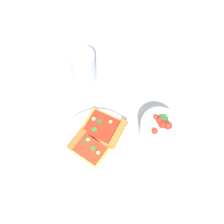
{
  "coord_description": "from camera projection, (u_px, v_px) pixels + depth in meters",
  "views": [
    {
      "loc": [
        -0.35,
        -0.02,
        0.85
      ],
      "look_at": [
        0.08,
        -0.05,
        0.03
      ],
      "focal_mm": 45.07,
      "sensor_mm": 36.0,
      "label": 1
    }
  ],
  "objects": [
    {
      "name": "pizza_slice_near",
      "position": [
        87.0,
        147.0,
        0.88
      ],
      "size": [
        0.13,
        0.14,
        0.02
      ],
      "color": "#E5B256",
      "rests_on": "plate"
    },
    {
      "name": "ground_plane",
      "position": [
        97.0,
        140.0,
        0.91
      ],
      "size": [
        2.4,
        2.4,
        0.0
      ],
      "primitive_type": "plane",
      "color": "#B2B7BC",
      "rests_on": "ground"
    },
    {
      "name": "salad_bowl",
      "position": [
        159.0,
        127.0,
        0.89
      ],
      "size": [
        0.12,
        0.12,
        0.09
      ],
      "color": "white",
      "rests_on": "ground_plane"
    },
    {
      "name": "plate",
      "position": [
        96.0,
        142.0,
        0.9
      ],
      "size": [
        0.23,
        0.23,
        0.01
      ],
      "primitive_type": "cylinder",
      "color": "silver",
      "rests_on": "ground_plane"
    },
    {
      "name": "pizza_slice_far",
      "position": [
        106.0,
        129.0,
        0.91
      ],
      "size": [
        0.15,
        0.16,
        0.02
      ],
      "color": "gold",
      "rests_on": "plate"
    },
    {
      "name": "soda_glass",
      "position": [
        84.0,
        68.0,
        0.97
      ],
      "size": [
        0.08,
        0.08,
        0.13
      ],
      "color": "silver",
      "rests_on": "ground_plane"
    }
  ]
}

